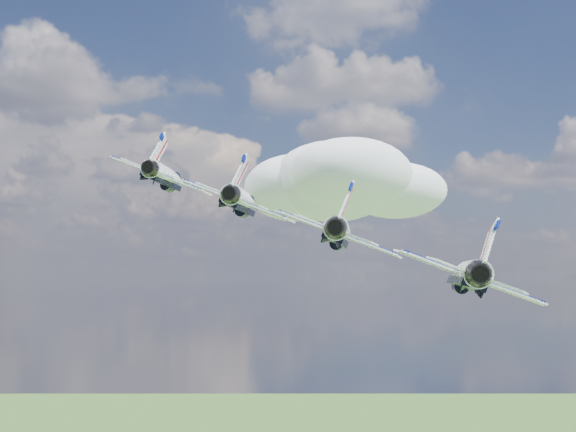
{
  "coord_description": "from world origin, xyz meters",
  "views": [
    {
      "loc": [
        -29.51,
        -81.3,
        144.94
      ],
      "look_at": [
        -24.4,
        -16.95,
        149.89
      ],
      "focal_mm": 50.0,
      "sensor_mm": 36.0,
      "label": 1
    }
  ],
  "objects_px": {
    "jet_3": "(467,274)",
    "jet_1": "(243,201)",
    "jet_2": "(339,233)",
    "jet_0": "(167,177)"
  },
  "relations": [
    {
      "from": "jet_3",
      "to": "jet_1",
      "type": "bearing_deg",
      "value": 139.89
    },
    {
      "from": "jet_1",
      "to": "jet_2",
      "type": "height_order",
      "value": "jet_1"
    },
    {
      "from": "jet_3",
      "to": "jet_2",
      "type": "bearing_deg",
      "value": 139.89
    },
    {
      "from": "jet_1",
      "to": "jet_2",
      "type": "xyz_separation_m",
      "value": [
        7.12,
        -8.73,
        -3.17
      ]
    },
    {
      "from": "jet_2",
      "to": "jet_3",
      "type": "xyz_separation_m",
      "value": [
        7.12,
        -8.73,
        -3.17
      ]
    },
    {
      "from": "jet_0",
      "to": "jet_3",
      "type": "relative_size",
      "value": 1.0
    },
    {
      "from": "jet_0",
      "to": "jet_3",
      "type": "height_order",
      "value": "jet_0"
    },
    {
      "from": "jet_0",
      "to": "jet_2",
      "type": "bearing_deg",
      "value": -40.11
    },
    {
      "from": "jet_0",
      "to": "jet_1",
      "type": "xyz_separation_m",
      "value": [
        7.12,
        -8.73,
        -3.17
      ]
    },
    {
      "from": "jet_0",
      "to": "jet_3",
      "type": "bearing_deg",
      "value": -40.11
    }
  ]
}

